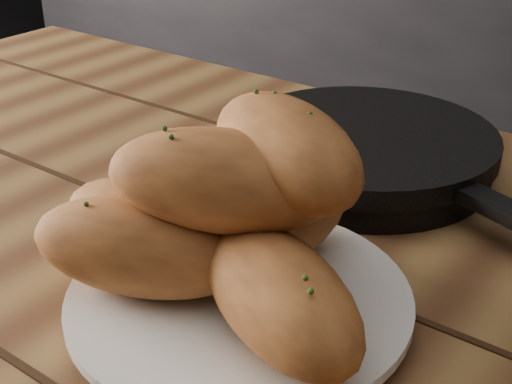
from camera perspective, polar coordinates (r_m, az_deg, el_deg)
name	(u,v)px	position (r m, az deg, el deg)	size (l,w,h in m)	color
plate	(239,301)	(0.52, -1.33, -8.73)	(0.25, 0.25, 0.02)	white
bread_rolls	(223,221)	(0.49, -2.64, -2.32)	(0.29, 0.24, 0.14)	#C57636
skillet	(365,151)	(0.72, 8.73, 3.27)	(0.39, 0.26, 0.05)	black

